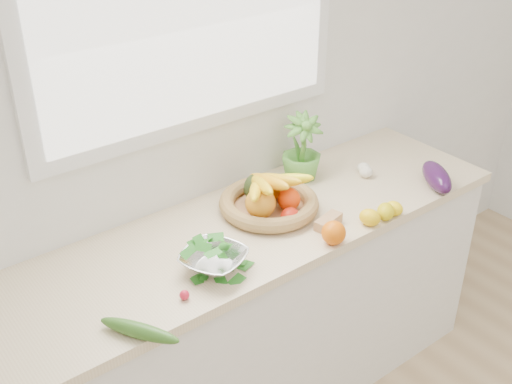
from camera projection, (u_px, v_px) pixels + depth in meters
back_wall at (192, 92)px, 2.37m from camera, size 4.50×0.02×2.70m
counter_cabinet at (243, 325)px, 2.63m from camera, size 2.20×0.58×0.86m
countertop at (242, 233)px, 2.40m from camera, size 2.24×0.62×0.04m
orange_loose at (334, 233)px, 2.29m from camera, size 0.11×0.11×0.09m
lemon_a at (370, 217)px, 2.40m from camera, size 0.09×0.10×0.07m
lemon_b at (386, 212)px, 2.44m from camera, size 0.11×0.10×0.07m
lemon_c at (394, 208)px, 2.46m from camera, size 0.07×0.08×0.06m
apple at (290, 217)px, 2.39m from camera, size 0.08×0.08×0.07m
ginger at (328, 222)px, 2.40m from camera, size 0.13×0.08×0.04m
garlic_a at (366, 172)px, 2.73m from camera, size 0.08×0.08×0.05m
garlic_b at (364, 168)px, 2.77m from camera, size 0.07×0.07×0.05m
garlic_c at (306, 214)px, 2.44m from camera, size 0.07×0.07×0.05m
eggplant at (437, 177)px, 2.64m from camera, size 0.20×0.25×0.09m
cucumber at (139, 330)px, 1.88m from camera, size 0.18×0.25×0.05m
radish at (184, 295)px, 2.03m from camera, size 0.04×0.04×0.03m
potted_herb at (302, 149)px, 2.68m from camera, size 0.22×0.22×0.30m
fruit_basket at (268, 199)px, 2.48m from camera, size 0.41×0.41×0.19m
colander_with_spinach at (214, 256)px, 2.14m from camera, size 0.28×0.28×0.12m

